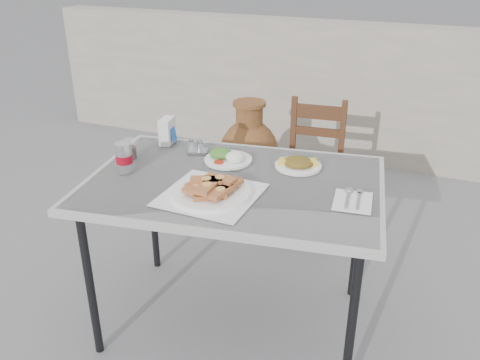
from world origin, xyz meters
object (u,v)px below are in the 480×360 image
at_px(salad_chopped_plate, 298,164).
at_px(condiment_caddy, 197,148).
at_px(chair, 313,165).
at_px(salad_rice_plate, 228,157).
at_px(terracotta_urn, 249,158).
at_px(cafe_table, 234,191).
at_px(cola_glass, 130,150).
at_px(pide_plate, 211,187).
at_px(soda_can, 124,157).
at_px(napkin_holder, 167,131).

bearing_deg(salad_chopped_plate, condiment_caddy, -178.26).
relative_size(condiment_caddy, chair, 0.14).
xyz_separation_m(salad_rice_plate, terracotta_urn, (-0.31, 1.08, -0.47)).
bearing_deg(salad_chopped_plate, chair, 99.22).
xyz_separation_m(cafe_table, cola_glass, (-0.58, 0.03, 0.10)).
distance_m(pide_plate, soda_can, 0.49).
height_order(soda_can, chair, soda_can).
height_order(cola_glass, terracotta_urn, cola_glass).
height_order(salad_chopped_plate, cola_glass, cola_glass).
height_order(salad_rice_plate, terracotta_urn, salad_rice_plate).
relative_size(soda_can, terracotta_urn, 0.18).
distance_m(pide_plate, salad_chopped_plate, 0.51).
distance_m(soda_can, condiment_caddy, 0.41).
height_order(pide_plate, salad_chopped_plate, pide_plate).
height_order(napkin_holder, terracotta_urn, napkin_holder).
bearing_deg(terracotta_urn, napkin_holder, -95.07).
relative_size(cola_glass, chair, 0.11).
relative_size(salad_chopped_plate, napkin_holder, 1.62).
relative_size(salad_rice_plate, cola_glass, 2.38).
height_order(napkin_holder, condiment_caddy, napkin_holder).
height_order(pide_plate, terracotta_urn, pide_plate).
bearing_deg(napkin_holder, soda_can, -99.57).
height_order(soda_can, condiment_caddy, soda_can).
xyz_separation_m(condiment_caddy, chair, (0.40, 0.89, -0.39)).
bearing_deg(cafe_table, salad_rice_plate, 121.17).
bearing_deg(cola_glass, pide_plate, -21.09).
bearing_deg(soda_can, cafe_table, 12.33).
bearing_deg(chair, salad_rice_plate, -108.24).
xyz_separation_m(salad_rice_plate, salad_chopped_plate, (0.35, 0.06, -0.00)).
bearing_deg(cafe_table, napkin_holder, 150.57).
bearing_deg(cola_glass, napkin_holder, 74.94).
bearing_deg(salad_chopped_plate, salad_rice_plate, -169.91).
relative_size(pide_plate, terracotta_urn, 0.51).
bearing_deg(soda_can, cola_glass, 115.24).
height_order(salad_rice_plate, salad_chopped_plate, salad_rice_plate).
bearing_deg(cafe_table, cola_glass, 176.85).
relative_size(cafe_table, salad_rice_plate, 6.17).
bearing_deg(napkin_holder, condiment_caddy, -24.38).
distance_m(pide_plate, napkin_holder, 0.67).
relative_size(salad_rice_plate, salad_chopped_plate, 1.05).
distance_m(cola_glass, napkin_holder, 0.27).
relative_size(pide_plate, soda_can, 2.85).
relative_size(cafe_table, napkin_holder, 10.56).
bearing_deg(napkin_holder, terracotta_urn, 75.52).
xyz_separation_m(salad_rice_plate, soda_can, (-0.40, -0.30, 0.05)).
relative_size(pide_plate, condiment_caddy, 3.28).
height_order(pide_plate, cola_glass, cola_glass).
height_order(cafe_table, soda_can, soda_can).
height_order(salad_chopped_plate, soda_can, soda_can).
distance_m(cafe_table, cola_glass, 0.59).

